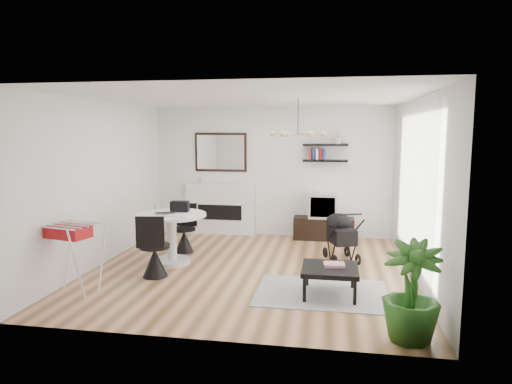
% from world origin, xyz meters
% --- Properties ---
extents(floor, '(5.00, 5.00, 0.00)m').
position_xyz_m(floor, '(0.00, 0.00, 0.00)').
color(floor, brown).
rests_on(floor, ground).
extents(ceiling, '(5.00, 5.00, 0.00)m').
position_xyz_m(ceiling, '(0.00, 0.00, 2.70)').
color(ceiling, white).
rests_on(ceiling, wall_back).
extents(wall_back, '(5.00, 0.00, 5.00)m').
position_xyz_m(wall_back, '(0.00, 2.50, 1.35)').
color(wall_back, white).
rests_on(wall_back, floor).
extents(wall_left, '(0.00, 5.00, 5.00)m').
position_xyz_m(wall_left, '(-2.50, 0.00, 1.35)').
color(wall_left, white).
rests_on(wall_left, floor).
extents(wall_right, '(0.00, 5.00, 5.00)m').
position_xyz_m(wall_right, '(2.50, 0.00, 1.35)').
color(wall_right, white).
rests_on(wall_right, floor).
extents(sheer_curtain, '(0.04, 3.60, 2.60)m').
position_xyz_m(sheer_curtain, '(2.40, 0.20, 1.35)').
color(sheer_curtain, white).
rests_on(sheer_curtain, wall_right).
extents(fireplace, '(1.50, 0.17, 2.16)m').
position_xyz_m(fireplace, '(-1.10, 2.42, 0.69)').
color(fireplace, white).
rests_on(fireplace, floor).
extents(shelf_lower, '(0.90, 0.25, 0.04)m').
position_xyz_m(shelf_lower, '(1.09, 2.37, 1.60)').
color(shelf_lower, black).
rests_on(shelf_lower, wall_back).
extents(shelf_upper, '(0.90, 0.25, 0.04)m').
position_xyz_m(shelf_upper, '(1.09, 2.37, 1.92)').
color(shelf_upper, black).
rests_on(shelf_upper, wall_back).
extents(pendant_lamp, '(0.90, 0.90, 0.10)m').
position_xyz_m(pendant_lamp, '(0.70, 0.30, 2.15)').
color(pendant_lamp, tan).
rests_on(pendant_lamp, ceiling).
extents(tv_console, '(1.21, 0.42, 0.45)m').
position_xyz_m(tv_console, '(1.09, 2.28, 0.23)').
color(tv_console, black).
rests_on(tv_console, floor).
extents(crt_tv, '(0.57, 0.50, 0.50)m').
position_xyz_m(crt_tv, '(1.07, 2.28, 0.70)').
color(crt_tv, silver).
rests_on(crt_tv, tv_console).
extents(dining_table, '(1.15, 1.15, 0.84)m').
position_xyz_m(dining_table, '(-1.36, 0.15, 0.55)').
color(dining_table, white).
rests_on(dining_table, floor).
extents(laptop, '(0.36, 0.28, 0.03)m').
position_xyz_m(laptop, '(-1.44, 0.06, 0.85)').
color(laptop, black).
rests_on(laptop, dining_table).
extents(black_bag, '(0.31, 0.20, 0.18)m').
position_xyz_m(black_bag, '(-1.29, 0.36, 0.93)').
color(black_bag, black).
rests_on(black_bag, dining_table).
extents(newspaper, '(0.41, 0.35, 0.01)m').
position_xyz_m(newspaper, '(-1.17, 0.02, 0.85)').
color(newspaper, white).
rests_on(newspaper, dining_table).
extents(drinking_glass, '(0.06, 0.06, 0.09)m').
position_xyz_m(drinking_glass, '(-1.72, 0.35, 0.89)').
color(drinking_glass, white).
rests_on(drinking_glass, dining_table).
extents(chair_far, '(0.42, 0.42, 0.88)m').
position_xyz_m(chair_far, '(-1.39, 0.87, 0.28)').
color(chair_far, black).
rests_on(chair_far, floor).
extents(chair_near, '(0.47, 0.49, 0.97)m').
position_xyz_m(chair_near, '(-1.37, -0.59, 0.31)').
color(chair_near, black).
rests_on(chair_near, floor).
extents(drying_rack, '(0.77, 0.74, 0.98)m').
position_xyz_m(drying_rack, '(-2.18, -1.46, 0.52)').
color(drying_rack, white).
rests_on(drying_rack, floor).
extents(stroller, '(0.65, 0.81, 0.89)m').
position_xyz_m(stroller, '(1.41, 0.82, 0.38)').
color(stroller, black).
rests_on(stroller, floor).
extents(rug, '(1.78, 1.29, 0.01)m').
position_xyz_m(rug, '(1.15, -0.88, 0.01)').
color(rug, '#9B9B9B').
rests_on(rug, floor).
extents(coffee_table, '(0.74, 0.74, 0.38)m').
position_xyz_m(coffee_table, '(1.25, -0.93, 0.35)').
color(coffee_table, black).
rests_on(coffee_table, rug).
extents(magazines, '(0.29, 0.24, 0.04)m').
position_xyz_m(magazines, '(1.30, -0.89, 0.41)').
color(magazines, '#C03048').
rests_on(magazines, coffee_table).
extents(potted_plant, '(0.70, 0.70, 1.07)m').
position_xyz_m(potted_plant, '(2.10, -2.14, 0.54)').
color(potted_plant, '#245819').
rests_on(potted_plant, floor).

